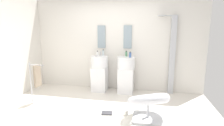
# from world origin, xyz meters

# --- Properties ---
(ground_plane) EXTENTS (4.80, 3.60, 0.04)m
(ground_plane) POSITION_xyz_m (0.00, 0.00, -0.02)
(ground_plane) COLOR silver
(rear_partition) EXTENTS (4.80, 0.10, 2.60)m
(rear_partition) POSITION_xyz_m (0.00, 1.65, 1.30)
(rear_partition) COLOR silver
(rear_partition) RESTS_ON ground_plane
(pedestal_sink_left) EXTENTS (0.47, 0.47, 1.08)m
(pedestal_sink_left) POSITION_xyz_m (-0.37, 1.34, 0.53)
(pedestal_sink_left) COLOR white
(pedestal_sink_left) RESTS_ON ground_plane
(pedestal_sink_right) EXTENTS (0.47, 0.47, 1.08)m
(pedestal_sink_right) POSITION_xyz_m (0.37, 1.34, 0.53)
(pedestal_sink_right) COLOR white
(pedestal_sink_right) RESTS_ON ground_plane
(vanity_mirror_left) EXTENTS (0.22, 0.03, 0.62)m
(vanity_mirror_left) POSITION_xyz_m (-0.37, 1.58, 1.49)
(vanity_mirror_left) COLOR #8C9EA8
(vanity_mirror_right) EXTENTS (0.22, 0.03, 0.62)m
(vanity_mirror_right) POSITION_xyz_m (0.37, 1.58, 1.49)
(vanity_mirror_right) COLOR #8C9EA8
(shower_column) EXTENTS (0.49, 0.24, 2.05)m
(shower_column) POSITION_xyz_m (1.53, 1.53, 1.08)
(shower_column) COLOR #B7BABF
(shower_column) RESTS_ON ground_plane
(lounge_chair) EXTENTS (1.05, 1.05, 0.65)m
(lounge_chair) POSITION_xyz_m (0.97, -0.08, 0.35)
(lounge_chair) COLOR #B7BABF
(lounge_chair) RESTS_ON ground_plane
(towel_rack) EXTENTS (0.37, 0.22, 0.95)m
(towel_rack) POSITION_xyz_m (-1.54, 0.22, 0.63)
(towel_rack) COLOR #B7BABF
(towel_rack) RESTS_ON ground_plane
(area_rug) EXTENTS (1.16, 0.87, 0.01)m
(area_rug) POSITION_xyz_m (0.34, -0.01, 0.01)
(area_rug) COLOR white
(area_rug) RESTS_ON ground_plane
(magazine_charcoal) EXTENTS (0.24, 0.19, 0.03)m
(magazine_charcoal) POSITION_xyz_m (0.16, -0.01, 0.02)
(magazine_charcoal) COLOR #38383D
(magazine_charcoal) RESTS_ON area_rug
(coffee_mug) EXTENTS (0.08, 0.08, 0.10)m
(coffee_mug) POSITION_xyz_m (0.55, 0.02, 0.06)
(coffee_mug) COLOR white
(coffee_mug) RESTS_ON area_rug
(soap_bottle_clear) EXTENTS (0.05, 0.05, 0.16)m
(soap_bottle_clear) POSITION_xyz_m (-0.30, 1.49, 1.06)
(soap_bottle_clear) COLOR silver
(soap_bottle_clear) RESTS_ON pedestal_sink_left
(soap_bottle_green) EXTENTS (0.06, 0.06, 0.15)m
(soap_bottle_green) POSITION_xyz_m (0.35, 1.45, 1.05)
(soap_bottle_green) COLOR #59996B
(soap_bottle_green) RESTS_ON pedestal_sink_right
(soap_bottle_white) EXTENTS (0.05, 0.05, 0.15)m
(soap_bottle_white) POSITION_xyz_m (-0.39, 1.22, 1.05)
(soap_bottle_white) COLOR white
(soap_bottle_white) RESTS_ON pedestal_sink_left
(soap_bottle_blue) EXTENTS (0.06, 0.06, 0.15)m
(soap_bottle_blue) POSITION_xyz_m (0.48, 1.27, 1.05)
(soap_bottle_blue) COLOR #4C72B7
(soap_bottle_blue) RESTS_ON pedestal_sink_right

